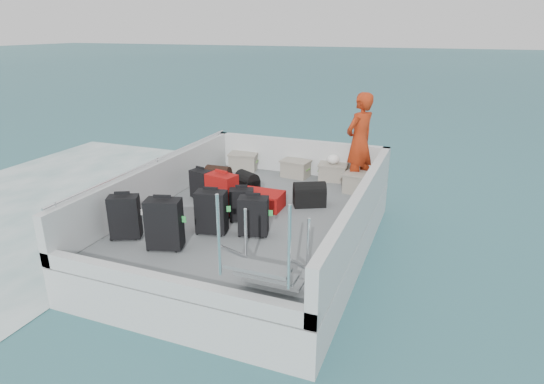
% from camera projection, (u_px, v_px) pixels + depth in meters
% --- Properties ---
extents(ground, '(160.00, 160.00, 0.00)m').
position_uv_depth(ground, '(253.00, 250.00, 7.51)').
color(ground, '#174352').
rests_on(ground, ground).
extents(wake_foam, '(10.00, 10.00, 0.00)m').
position_uv_depth(wake_foam, '(35.00, 210.00, 9.16)').
color(wake_foam, white).
rests_on(wake_foam, ground).
extents(ferry_hull, '(3.60, 5.00, 0.60)m').
position_uv_depth(ferry_hull, '(252.00, 233.00, 7.41)').
color(ferry_hull, silver).
rests_on(ferry_hull, ground).
extents(deck, '(3.30, 4.70, 0.02)m').
position_uv_depth(deck, '(252.00, 216.00, 7.31)').
color(deck, slate).
rests_on(deck, ferry_hull).
extents(deck_fittings, '(3.60, 5.00, 0.90)m').
position_uv_depth(deck_fittings, '(264.00, 203.00, 6.78)').
color(deck_fittings, '#BABFBF').
rests_on(deck_fittings, deck).
extents(suitcase_0, '(0.48, 0.39, 0.64)m').
position_uv_depth(suitcase_0, '(125.00, 218.00, 6.39)').
color(suitcase_0, black).
rests_on(suitcase_0, deck).
extents(suitcase_2, '(0.40, 0.29, 0.52)m').
position_uv_depth(suitcase_2, '(201.00, 185.00, 7.92)').
color(suitcase_2, black).
rests_on(suitcase_2, deck).
extents(suitcase_3, '(0.52, 0.39, 0.71)m').
position_uv_depth(suitcase_3, '(164.00, 225.00, 6.08)').
color(suitcase_3, black).
rests_on(suitcase_3, deck).
extents(suitcase_4, '(0.48, 0.34, 0.65)m').
position_uv_depth(suitcase_4, '(211.00, 213.00, 6.56)').
color(suitcase_4, black).
rests_on(suitcase_4, deck).
extents(suitcase_5, '(0.53, 0.39, 0.66)m').
position_uv_depth(suitcase_5, '(222.00, 194.00, 7.27)').
color(suitcase_5, '#9D120C').
rests_on(suitcase_5, deck).
extents(suitcase_6, '(0.47, 0.35, 0.58)m').
position_uv_depth(suitcase_6, '(253.00, 217.00, 6.50)').
color(suitcase_6, black).
rests_on(suitcase_6, deck).
extents(suitcase_7, '(0.42, 0.34, 0.52)m').
position_uv_depth(suitcase_7, '(242.00, 205.00, 7.00)').
color(suitcase_7, black).
rests_on(suitcase_7, deck).
extents(suitcase_8, '(0.70, 0.47, 0.28)m').
position_uv_depth(suitcase_8, '(262.00, 200.00, 7.56)').
color(suitcase_8, '#9D120C').
rests_on(suitcase_8, deck).
extents(duffel_0, '(0.46, 0.31, 0.32)m').
position_uv_depth(duffel_0, '(218.00, 179.00, 8.52)').
color(duffel_0, black).
rests_on(duffel_0, deck).
extents(duffel_1, '(0.50, 0.46, 0.32)m').
position_uv_depth(duffel_1, '(247.00, 185.00, 8.19)').
color(duffel_1, black).
rests_on(duffel_1, deck).
extents(duffel_2, '(0.61, 0.51, 0.32)m').
position_uv_depth(duffel_2, '(309.00, 196.00, 7.65)').
color(duffel_2, black).
rests_on(duffel_2, deck).
extents(crate_0, '(0.61, 0.47, 0.33)m').
position_uv_depth(crate_0, '(244.00, 162.00, 9.57)').
color(crate_0, gray).
rests_on(crate_0, deck).
extents(crate_1, '(0.56, 0.42, 0.31)m').
position_uv_depth(crate_1, '(296.00, 169.00, 9.13)').
color(crate_1, gray).
rests_on(crate_1, deck).
extents(crate_2, '(0.55, 0.41, 0.31)m').
position_uv_depth(crate_2, '(333.00, 173.00, 8.91)').
color(crate_2, gray).
rests_on(crate_2, deck).
extents(crate_3, '(0.63, 0.49, 0.34)m').
position_uv_depth(crate_3, '(361.00, 184.00, 8.22)').
color(crate_3, gray).
rests_on(crate_3, deck).
extents(yellow_bag, '(0.28, 0.26, 0.22)m').
position_uv_depth(yellow_bag, '(367.00, 179.00, 8.69)').
color(yellow_bag, yellow).
rests_on(yellow_bag, deck).
extents(white_bag, '(0.24, 0.24, 0.18)m').
position_uv_depth(white_bag, '(333.00, 161.00, 8.83)').
color(white_bag, white).
rests_on(white_bag, crate_2).
extents(passenger, '(0.68, 0.78, 1.78)m').
position_uv_depth(passenger, '(359.00, 142.00, 8.24)').
color(passenger, red).
rests_on(passenger, deck).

